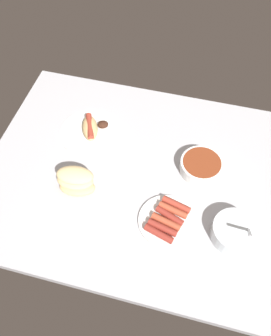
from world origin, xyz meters
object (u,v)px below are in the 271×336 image
bread_stack (76,181)px  bowl_coleslaw (235,232)px  bowl_chili (201,166)px  plate_hotdog_assembled (91,130)px  plate_sausages (168,220)px

bread_stack → bowl_coleslaw: bearing=-4.4°
bowl_chili → plate_hotdog_assembled: size_ratio=0.64×
bowl_chili → plate_sausages: size_ratio=0.78×
bowl_chili → bread_stack: bearing=-155.1°
bowl_chili → bowl_coleslaw: size_ratio=1.01×
bread_stack → plate_sausages: size_ratio=0.71×
plate_hotdog_assembled → plate_sausages: plate_hotdog_assembled is taller
bowl_chili → bowl_coleslaw: 27.90cm
bread_stack → plate_hotdog_assembled: 26.93cm
bowl_coleslaw → plate_hotdog_assembled: bearing=152.9°
plate_hotdog_assembled → bread_stack: bearing=-82.2°
plate_sausages → bowl_coleslaw: bearing=0.8°
plate_hotdog_assembled → bowl_coleslaw: bearing=-27.1°
bowl_chili → bowl_coleslaw: bearing=-58.7°
bowl_coleslaw → bread_stack: size_ratio=1.09×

